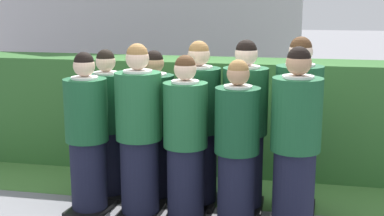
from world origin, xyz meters
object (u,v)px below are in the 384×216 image
object	(u,v)px
student_front_row_3	(237,150)
student_rear_row_2	(199,129)
student_front_row_1	(139,136)
student_front_row_2	(185,144)
student_rear_row_1	(155,130)
student_rear_row_4	(297,131)
student_front_row_0	(87,138)
student_rear_row_0	(108,128)
student_rear_row_3	(245,130)
student_front_row_4	(295,147)

from	to	relation	value
student_front_row_3	student_rear_row_2	xyz separation A→B (m)	(-0.44, 0.46, 0.06)
student_front_row_1	student_front_row_2	distance (m)	0.46
student_front_row_2	student_rear_row_2	xyz separation A→B (m)	(0.05, 0.41, 0.05)
student_front_row_3	student_front_row_1	bearing A→B (deg)	175.66
student_front_row_1	student_rear_row_2	distance (m)	0.63
student_front_row_3	student_rear_row_1	size ratio (longest dim) A/B	0.99
student_rear_row_4	student_front_row_0	bearing A→B (deg)	-167.79
student_front_row_3	student_rear_row_0	size ratio (longest dim) A/B	0.99
student_front_row_0	student_front_row_1	world-z (taller)	student_front_row_1
student_rear_row_1	student_rear_row_3	bearing A→B (deg)	-5.04
student_rear_row_1	student_rear_row_3	size ratio (longest dim) A/B	0.92
student_front_row_2	student_rear_row_4	bearing A→B (deg)	22.62
student_rear_row_1	student_rear_row_3	world-z (taller)	student_rear_row_3
student_front_row_0	student_front_row_1	distance (m)	0.52
student_front_row_0	student_rear_row_3	size ratio (longest dim) A/B	0.94
student_rear_row_1	student_front_row_0	bearing A→B (deg)	-138.73
student_front_row_0	student_rear_row_0	size ratio (longest dim) A/B	1.01
student_rear_row_2	student_front_row_2	bearing A→B (deg)	-96.36
student_front_row_1	student_rear_row_4	xyz separation A→B (m)	(1.47, 0.41, 0.03)
student_front_row_0	student_rear_row_0	world-z (taller)	student_front_row_0
student_front_row_3	student_rear_row_2	size ratio (longest dim) A/B	0.93
student_front_row_2	student_rear_row_2	size ratio (longest dim) A/B	0.94
student_rear_row_1	student_rear_row_4	bearing A→B (deg)	-1.92
student_rear_row_0	student_rear_row_2	size ratio (longest dim) A/B	0.94
student_front_row_1	student_rear_row_0	bearing A→B (deg)	137.85
student_front_row_1	student_rear_row_0	size ratio (longest dim) A/B	1.07
student_front_row_0	student_rear_row_3	xyz separation A→B (m)	(1.48, 0.40, 0.05)
student_front_row_3	student_rear_row_1	bearing A→B (deg)	149.92
student_front_row_0	student_rear_row_3	distance (m)	1.53
student_front_row_3	student_rear_row_3	bearing A→B (deg)	87.34
student_front_row_4	student_front_row_0	bearing A→B (deg)	177.98
student_rear_row_3	student_rear_row_4	xyz separation A→B (m)	(0.51, 0.03, 0.02)
student_rear_row_3	student_front_row_4	bearing A→B (deg)	-43.27
student_front_row_0	student_rear_row_2	world-z (taller)	student_rear_row_2
student_rear_row_3	student_front_row_3	bearing A→B (deg)	-92.66
student_front_row_0	student_front_row_3	xyz separation A→B (m)	(1.46, -0.05, -0.01)
student_front_row_1	student_rear_row_3	distance (m)	1.03
student_front_row_0	student_front_row_3	world-z (taller)	student_front_row_0
student_rear_row_2	student_rear_row_3	xyz separation A→B (m)	(0.46, -0.02, 0.01)
student_front_row_1	student_front_row_0	bearing A→B (deg)	-177.73
student_front_row_1	student_front_row_2	bearing A→B (deg)	-1.72
student_rear_row_0	student_rear_row_3	size ratio (longest dim) A/B	0.93
student_rear_row_1	student_front_row_4	bearing A→B (deg)	-20.97
student_rear_row_2	student_rear_row_4	size ratio (longest dim) A/B	0.97
student_front_row_2	student_rear_row_3	distance (m)	0.64
student_front_row_1	student_rear_row_4	size ratio (longest dim) A/B	0.97
student_front_row_1	student_rear_row_1	bearing A→B (deg)	86.53
student_rear_row_1	student_front_row_2	bearing A→B (deg)	-47.89
student_front_row_3	student_rear_row_2	world-z (taller)	student_rear_row_2
student_rear_row_4	student_rear_row_3	bearing A→B (deg)	-176.15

